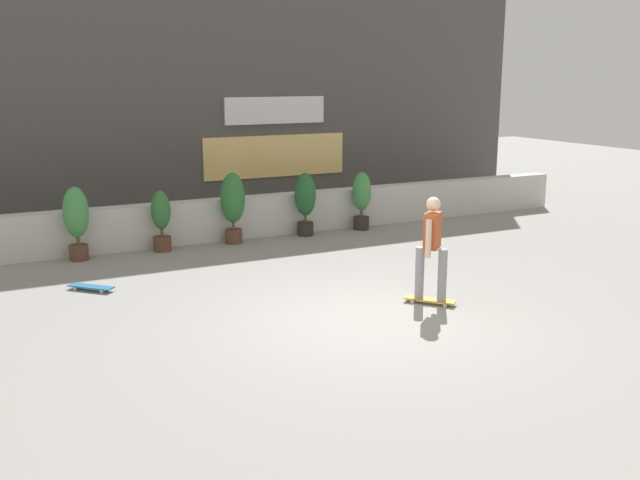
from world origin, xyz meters
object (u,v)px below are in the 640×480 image
at_px(potted_plant_3, 305,200).
at_px(potted_plant_1, 161,218).
at_px(potted_plant_0, 76,218).
at_px(skater_far_right, 432,245).
at_px(potted_plant_4, 362,197).
at_px(potted_plant_2, 233,202).
at_px(skateboard_near_camera, 91,287).

bearing_deg(potted_plant_3, potted_plant_1, 180.00).
height_order(potted_plant_0, potted_plant_3, potted_plant_0).
bearing_deg(potted_plant_3, skater_far_right, -94.08).
bearing_deg(potted_plant_4, potted_plant_2, 180.00).
bearing_deg(potted_plant_2, potted_plant_3, 0.00).
relative_size(potted_plant_3, skater_far_right, 0.83).
bearing_deg(potted_plant_4, potted_plant_1, 180.00).
distance_m(potted_plant_3, potted_plant_4, 1.44).
distance_m(potted_plant_0, potted_plant_1, 1.64).
distance_m(potted_plant_1, potted_plant_2, 1.55).
height_order(potted_plant_1, skater_far_right, skater_far_right).
height_order(potted_plant_4, skateboard_near_camera, potted_plant_4).
bearing_deg(potted_plant_4, skateboard_near_camera, -161.25).
height_order(potted_plant_1, potted_plant_4, potted_plant_4).
height_order(potted_plant_3, skater_far_right, skater_far_right).
xyz_separation_m(potted_plant_0, potted_plant_1, (1.63, 0.00, -0.15)).
height_order(potted_plant_0, skateboard_near_camera, potted_plant_0).
bearing_deg(skater_far_right, skateboard_near_camera, 145.95).
relative_size(potted_plant_1, potted_plant_3, 0.88).
relative_size(potted_plant_0, skateboard_near_camera, 2.02).
bearing_deg(potted_plant_1, skater_far_right, -61.79).
height_order(potted_plant_4, skater_far_right, skater_far_right).
height_order(potted_plant_1, potted_plant_2, potted_plant_2).
distance_m(potted_plant_0, skateboard_near_camera, 2.32).
bearing_deg(potted_plant_3, potted_plant_0, 180.00).
height_order(potted_plant_1, skateboard_near_camera, potted_plant_1).
bearing_deg(potted_plant_0, potted_plant_3, 0.00).
distance_m(potted_plant_1, skateboard_near_camera, 2.88).
distance_m(potted_plant_0, potted_plant_4, 6.30).
xyz_separation_m(potted_plant_3, skater_far_right, (-0.38, -5.31, 0.14)).
relative_size(potted_plant_2, skateboard_near_camera, 2.13).
distance_m(potted_plant_1, skater_far_right, 6.04).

